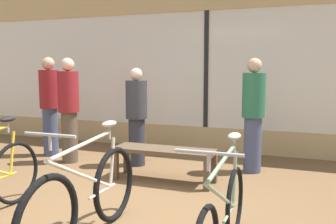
{
  "coord_description": "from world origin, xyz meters",
  "views": [
    {
      "loc": [
        1.82,
        -3.41,
        1.54
      ],
      "look_at": [
        0.0,
        1.37,
        0.95
      ],
      "focal_mm": 40.0,
      "sensor_mm": 36.0,
      "label": 1
    }
  ],
  "objects_px": {
    "display_bench": "(164,154)",
    "customer_near_rack": "(253,113)",
    "customer_mid_floor": "(50,104)",
    "bicycle_right": "(223,218)",
    "bicycle_center": "(87,197)",
    "customer_by_window": "(137,115)",
    "customer_near_bench": "(69,108)"
  },
  "relations": [
    {
      "from": "display_bench",
      "to": "customer_by_window",
      "type": "distance_m",
      "value": 1.07
    },
    {
      "from": "customer_near_bench",
      "to": "customer_mid_floor",
      "type": "bearing_deg",
      "value": 154.61
    },
    {
      "from": "bicycle_center",
      "to": "bicycle_right",
      "type": "height_order",
      "value": "bicycle_center"
    },
    {
      "from": "customer_near_rack",
      "to": "bicycle_center",
      "type": "bearing_deg",
      "value": -110.28
    },
    {
      "from": "bicycle_right",
      "to": "display_bench",
      "type": "bearing_deg",
      "value": 123.27
    },
    {
      "from": "customer_by_window",
      "to": "customer_near_bench",
      "type": "distance_m",
      "value": 1.15
    },
    {
      "from": "bicycle_right",
      "to": "customer_near_rack",
      "type": "bearing_deg",
      "value": 93.59
    },
    {
      "from": "bicycle_right",
      "to": "customer_near_rack",
      "type": "distance_m",
      "value": 2.85
    },
    {
      "from": "bicycle_right",
      "to": "customer_near_bench",
      "type": "bearing_deg",
      "value": 142.96
    },
    {
      "from": "customer_by_window",
      "to": "customer_near_bench",
      "type": "relative_size",
      "value": 0.91
    },
    {
      "from": "bicycle_right",
      "to": "customer_by_window",
      "type": "height_order",
      "value": "customer_by_window"
    },
    {
      "from": "customer_by_window",
      "to": "customer_mid_floor",
      "type": "xyz_separation_m",
      "value": [
        -1.74,
        0.08,
        0.11
      ]
    },
    {
      "from": "customer_near_rack",
      "to": "customer_near_bench",
      "type": "relative_size",
      "value": 0.99
    },
    {
      "from": "display_bench",
      "to": "customer_near_bench",
      "type": "bearing_deg",
      "value": 166.61
    },
    {
      "from": "customer_by_window",
      "to": "customer_mid_floor",
      "type": "height_order",
      "value": "customer_mid_floor"
    },
    {
      "from": "bicycle_center",
      "to": "customer_near_rack",
      "type": "distance_m",
      "value": 3.06
    },
    {
      "from": "customer_by_window",
      "to": "customer_near_bench",
      "type": "bearing_deg",
      "value": -169.42
    },
    {
      "from": "bicycle_right",
      "to": "display_bench",
      "type": "xyz_separation_m",
      "value": [
        -1.24,
        1.89,
        -0.01
      ]
    },
    {
      "from": "customer_mid_floor",
      "to": "customer_near_bench",
      "type": "xyz_separation_m",
      "value": [
        0.61,
        -0.29,
        -0.01
      ]
    },
    {
      "from": "display_bench",
      "to": "customer_by_window",
      "type": "relative_size",
      "value": 0.9
    },
    {
      "from": "customer_by_window",
      "to": "customer_near_bench",
      "type": "xyz_separation_m",
      "value": [
        -1.13,
        -0.21,
        0.09
      ]
    },
    {
      "from": "display_bench",
      "to": "customer_mid_floor",
      "type": "distance_m",
      "value": 2.62
    },
    {
      "from": "customer_near_rack",
      "to": "customer_by_window",
      "type": "height_order",
      "value": "customer_near_rack"
    },
    {
      "from": "customer_near_rack",
      "to": "customer_near_bench",
      "type": "height_order",
      "value": "customer_near_bench"
    },
    {
      "from": "bicycle_center",
      "to": "customer_mid_floor",
      "type": "relative_size",
      "value": 1.03
    },
    {
      "from": "bicycle_right",
      "to": "customer_mid_floor",
      "type": "relative_size",
      "value": 0.97
    },
    {
      "from": "display_bench",
      "to": "customer_near_rack",
      "type": "bearing_deg",
      "value": 40.54
    },
    {
      "from": "bicycle_right",
      "to": "customer_mid_floor",
      "type": "height_order",
      "value": "customer_mid_floor"
    },
    {
      "from": "customer_mid_floor",
      "to": "customer_near_bench",
      "type": "bearing_deg",
      "value": -25.39
    },
    {
      "from": "bicycle_right",
      "to": "customer_mid_floor",
      "type": "bearing_deg",
      "value": 144.68
    },
    {
      "from": "customer_mid_floor",
      "to": "customer_near_rack",
      "type": "bearing_deg",
      "value": 2.94
    },
    {
      "from": "customer_near_rack",
      "to": "customer_mid_floor",
      "type": "height_order",
      "value": "customer_mid_floor"
    }
  ]
}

